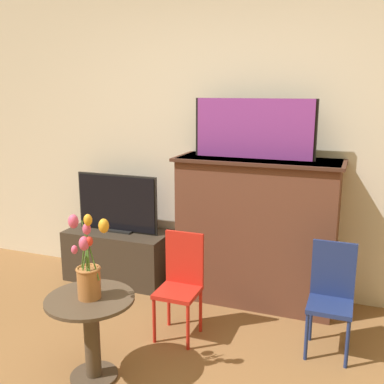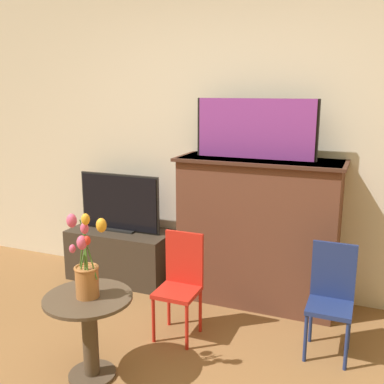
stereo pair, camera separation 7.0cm
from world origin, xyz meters
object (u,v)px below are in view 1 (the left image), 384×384
Objects in this scene: painting at (254,129)px; chair_red at (181,279)px; tv_monitor at (117,204)px; chair_blue at (331,292)px; vase_tulips at (88,269)px.

painting reaches higher than chair_red.
tv_monitor is 1.17m from chair_red.
painting is 1.28m from chair_red.
painting is 1.29× the size of chair_blue.
painting is at bearing 65.86° from vase_tulips.
vase_tulips reaches higher than tv_monitor.
chair_red is 1.00× the size of chair_blue.
chair_red is 1.02m from chair_blue.
tv_monitor is (-1.22, -0.03, -0.71)m from painting.
tv_monitor is 1.99m from chair_blue.
vase_tulips is at bearing -66.23° from tv_monitor.
tv_monitor is 1.49m from vase_tulips.
chair_red is at bearing 66.41° from vase_tulips.
tv_monitor is at bearing -178.78° from painting.
vase_tulips is at bearing -113.59° from chair_red.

